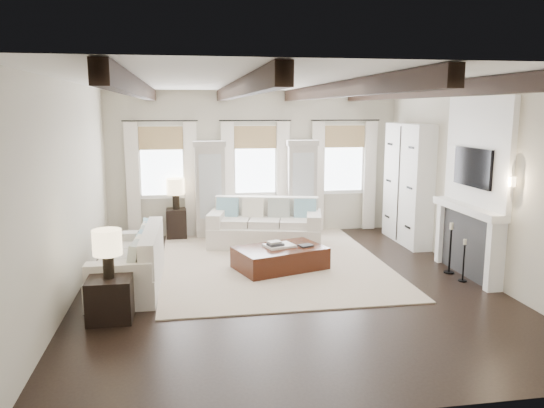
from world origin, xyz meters
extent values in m
plane|color=black|center=(0.00, 0.00, 0.00)|extent=(7.50, 7.50, 0.00)
cube|color=beige|center=(0.00, 3.75, 1.60)|extent=(6.50, 0.04, 3.20)
cube|color=beige|center=(0.00, -3.75, 1.60)|extent=(6.50, 0.04, 3.20)
cube|color=beige|center=(-3.25, 0.00, 1.60)|extent=(0.04, 7.50, 3.20)
cube|color=beige|center=(3.25, 0.00, 1.60)|extent=(0.04, 7.50, 3.20)
cube|color=white|center=(0.00, 0.00, 3.20)|extent=(6.50, 7.50, 0.04)
cube|color=black|center=(-2.20, 0.00, 3.08)|extent=(0.16, 7.40, 0.22)
cube|color=black|center=(-0.75, 0.00, 3.08)|extent=(0.16, 7.40, 0.22)
cube|color=black|center=(0.75, 0.00, 3.08)|extent=(0.16, 7.40, 0.22)
cube|color=black|center=(2.20, 0.00, 3.08)|extent=(0.16, 7.40, 0.22)
cube|color=white|center=(-2.05, 3.72, 1.65)|extent=(0.90, 0.03, 1.45)
cube|color=tan|center=(-2.05, 3.66, 2.18)|extent=(0.94, 0.04, 0.50)
cube|color=white|center=(-2.67, 3.62, 1.27)|extent=(0.28, 0.08, 2.50)
cube|color=white|center=(-1.43, 3.62, 1.27)|extent=(0.28, 0.08, 2.50)
cylinder|color=black|center=(-2.05, 3.61, 2.55)|extent=(1.60, 0.02, 0.02)
cube|color=white|center=(0.00, 3.72, 1.65)|extent=(0.90, 0.03, 1.45)
cube|color=tan|center=(0.00, 3.66, 2.18)|extent=(0.94, 0.04, 0.50)
cube|color=white|center=(-0.62, 3.62, 1.27)|extent=(0.28, 0.08, 2.50)
cube|color=white|center=(0.62, 3.62, 1.27)|extent=(0.28, 0.08, 2.50)
cylinder|color=black|center=(0.00, 3.61, 2.55)|extent=(1.60, 0.02, 0.02)
cube|color=white|center=(2.05, 3.72, 1.65)|extent=(0.90, 0.03, 1.45)
cube|color=tan|center=(2.05, 3.66, 2.18)|extent=(0.94, 0.04, 0.50)
cube|color=white|center=(1.43, 3.62, 1.27)|extent=(0.28, 0.08, 2.50)
cube|color=white|center=(2.67, 3.62, 1.27)|extent=(0.28, 0.08, 2.50)
cylinder|color=black|center=(2.05, 3.61, 2.55)|extent=(1.60, 0.02, 0.02)
cube|color=#B1A99E|center=(-1.02, 3.53, 1.00)|extent=(0.64, 0.38, 2.00)
cube|color=#B2B7BA|center=(-1.02, 3.33, 1.15)|extent=(0.48, 0.02, 1.40)
cube|color=#B1A99E|center=(-1.02, 3.53, 2.06)|extent=(0.70, 0.42, 0.12)
cube|color=#B1A99E|center=(1.02, 3.53, 1.00)|extent=(0.64, 0.38, 2.00)
cube|color=#B2B7BA|center=(1.02, 3.33, 1.15)|extent=(0.48, 0.02, 1.40)
cube|color=#B1A99E|center=(1.02, 3.53, 2.06)|extent=(0.70, 0.42, 0.12)
cube|color=#29292B|center=(3.16, 0.00, 0.55)|extent=(0.18, 1.50, 1.10)
cube|color=black|center=(3.13, 0.00, 0.40)|extent=(0.10, 0.90, 0.70)
cube|color=white|center=(3.12, -0.82, 0.55)|extent=(0.26, 0.14, 1.10)
cube|color=white|center=(3.12, 0.82, 0.55)|extent=(0.26, 0.14, 1.10)
cube|color=white|center=(3.09, 0.00, 1.16)|extent=(0.32, 1.90, 0.12)
cube|color=white|center=(3.20, 0.00, 2.10)|extent=(0.10, 1.90, 1.80)
cube|color=black|center=(3.13, 0.00, 1.85)|extent=(0.07, 1.10, 0.64)
cylinder|color=#FFD899|center=(3.15, -1.05, 1.75)|extent=(0.10, 0.10, 0.14)
cube|color=silver|center=(3.05, 2.35, 1.25)|extent=(0.40, 1.70, 2.50)
cube|color=black|center=(2.84, 2.35, 1.25)|extent=(0.01, 0.02, 2.40)
cube|color=#C4B099|center=(-0.01, 1.29, 0.01)|extent=(4.01, 4.94, 0.02)
cube|color=silver|center=(0.04, 2.48, 0.22)|extent=(2.46, 1.55, 0.43)
cube|color=silver|center=(0.13, 2.86, 0.71)|extent=(2.17, 0.75, 0.54)
cube|color=silver|center=(-0.93, 2.72, 0.58)|extent=(0.51, 1.02, 0.28)
cube|color=silver|center=(1.01, 2.24, 0.58)|extent=(0.51, 1.02, 0.28)
cube|color=silver|center=(-0.59, 2.58, 0.51)|extent=(0.75, 0.78, 0.15)
cube|color=silver|center=(0.02, 2.43, 0.51)|extent=(0.75, 0.78, 0.15)
cube|color=silver|center=(0.63, 2.27, 0.51)|extent=(0.75, 0.78, 0.15)
cube|color=#6CA0B4|center=(-0.70, 2.88, 0.74)|extent=(0.50, 0.34, 0.47)
cube|color=silver|center=(-0.18, 2.75, 0.74)|extent=(0.50, 0.34, 0.47)
cube|color=beige|center=(0.35, 2.62, 0.74)|extent=(0.50, 0.34, 0.47)
cube|color=#6CA0B4|center=(0.88, 2.49, 0.74)|extent=(0.50, 0.34, 0.47)
cube|color=silver|center=(-2.49, 0.29, 0.21)|extent=(1.03, 2.19, 0.41)
cube|color=silver|center=(-2.11, 0.28, 0.67)|extent=(0.28, 2.07, 0.52)
cube|color=silver|center=(-2.47, 1.24, 0.55)|extent=(0.94, 0.29, 0.27)
cube|color=silver|center=(-2.51, -0.66, 0.55)|extent=(0.94, 0.29, 0.27)
cube|color=silver|center=(-2.53, 0.89, 0.49)|extent=(0.63, 0.59, 0.14)
cube|color=silver|center=(-2.54, 0.29, 0.49)|extent=(0.63, 0.59, 0.14)
cube|color=silver|center=(-2.56, -0.31, 0.49)|extent=(0.63, 0.59, 0.14)
cube|color=#6CA0B4|center=(-2.27, 1.06, 0.70)|extent=(0.24, 0.44, 0.45)
cube|color=silver|center=(-2.28, 0.75, 0.70)|extent=(0.24, 0.44, 0.45)
cube|color=beige|center=(-2.29, 0.44, 0.70)|extent=(0.24, 0.44, 0.45)
cube|color=#6CA0B4|center=(-2.29, 0.13, 0.70)|extent=(0.24, 0.44, 0.45)
cube|color=silver|center=(-2.30, -0.18, 0.70)|extent=(0.24, 0.44, 0.45)
cube|color=beige|center=(-2.31, -0.49, 0.70)|extent=(0.24, 0.44, 0.45)
cube|color=black|center=(0.05, 0.86, 0.20)|extent=(1.73, 1.37, 0.40)
cube|color=white|center=(0.05, 0.90, 0.42)|extent=(0.59, 0.52, 0.04)
cube|color=#262628|center=(-0.03, 0.85, 0.46)|extent=(0.31, 0.27, 0.04)
cube|color=beige|center=(-0.05, 0.87, 0.49)|extent=(0.26, 0.23, 0.03)
cube|color=#262628|center=(0.52, 0.85, 0.41)|extent=(0.28, 0.25, 0.03)
cube|color=black|center=(-2.60, -1.01, 0.29)|extent=(0.58, 0.58, 0.58)
cylinder|color=black|center=(-2.60, -1.01, 0.74)|extent=(0.15, 0.15, 0.32)
cylinder|color=#F9D89E|center=(-2.60, -1.01, 1.07)|extent=(0.38, 0.38, 0.34)
cube|color=black|center=(-1.77, 3.49, 0.32)|extent=(0.43, 0.43, 0.65)
cylinder|color=black|center=(-1.77, 3.49, 0.81)|extent=(0.15, 0.15, 0.32)
cylinder|color=#F9D89E|center=(-1.77, 3.49, 1.15)|extent=(0.39, 0.39, 0.35)
cylinder|color=black|center=(2.90, -0.30, 0.01)|extent=(0.14, 0.14, 0.02)
cylinder|color=black|center=(2.90, -0.30, 0.32)|extent=(0.03, 0.03, 0.63)
cylinder|color=beige|center=(2.90, -0.30, 0.67)|extent=(0.05, 0.05, 0.09)
cylinder|color=black|center=(2.90, 0.16, 0.01)|extent=(0.18, 0.18, 0.02)
cylinder|color=black|center=(2.90, 0.16, 0.39)|extent=(0.03, 0.03, 0.78)
cylinder|color=beige|center=(2.90, 0.16, 0.83)|extent=(0.07, 0.07, 0.11)
camera|label=1|loc=(-1.58, -8.03, 2.79)|focal=35.00mm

